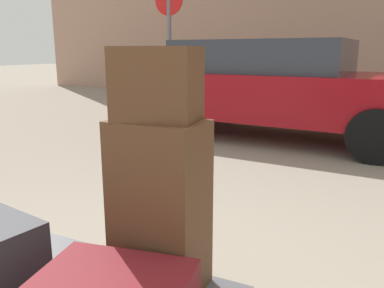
# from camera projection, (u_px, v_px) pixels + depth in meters

# --- Properties ---
(suitcase_brown_rear_left) EXTENTS (0.36, 0.24, 0.67)m
(suitcase_brown_rear_left) POSITION_uv_depth(u_px,v_px,m) (159.00, 206.00, 1.53)
(suitcase_brown_rear_left) COLOR #51331E
(suitcase_brown_rear_left) RESTS_ON luggage_cart
(duffel_bag_brown_topmost_pile) EXTENTS (0.32, 0.24, 0.27)m
(duffel_bag_brown_topmost_pile) POSITION_uv_depth(u_px,v_px,m) (157.00, 84.00, 1.42)
(duffel_bag_brown_topmost_pile) COLOR #51331E
(duffel_bag_brown_topmost_pile) RESTS_ON suitcase_brown_rear_left
(parked_car) EXTENTS (4.40, 2.13, 1.42)m
(parked_car) POSITION_uv_depth(u_px,v_px,m) (275.00, 86.00, 5.81)
(parked_car) COLOR maroon
(parked_car) RESTS_ON ground_plane
(no_parking_sign) EXTENTS (0.50, 0.07, 2.31)m
(no_parking_sign) POSITION_uv_depth(u_px,v_px,m) (169.00, 40.00, 6.34)
(no_parking_sign) COLOR slate
(no_parking_sign) RESTS_ON ground_plane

